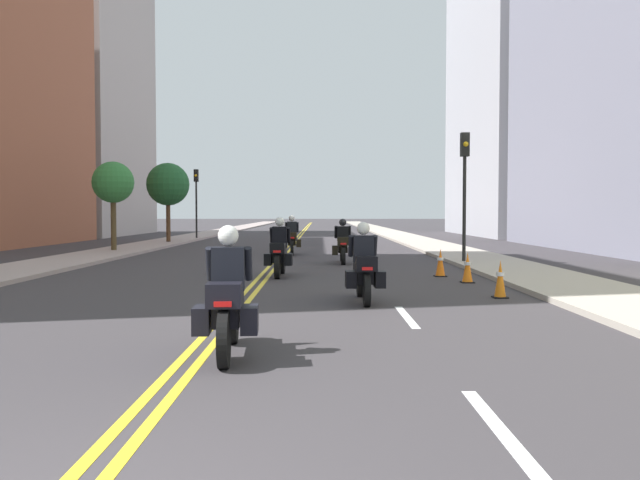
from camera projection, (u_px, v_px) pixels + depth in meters
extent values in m
plane|color=#363235|center=(301.00, 236.00, 51.46)|extent=(264.00, 264.00, 0.00)
cube|color=gray|center=(204.00, 235.00, 51.46)|extent=(2.70, 144.00, 0.12)
cube|color=#A99F92|center=(398.00, 235.00, 51.44)|extent=(2.70, 144.00, 0.12)
cube|color=yellow|center=(299.00, 236.00, 51.46)|extent=(0.12, 132.00, 0.01)
cube|color=yellow|center=(302.00, 236.00, 51.46)|extent=(0.12, 132.00, 0.01)
cube|color=silver|center=(502.00, 430.00, 5.49)|extent=(0.14, 2.40, 0.01)
cube|color=silver|center=(407.00, 317.00, 11.49)|extent=(0.14, 2.40, 0.01)
cube|color=silver|center=(378.00, 281.00, 17.48)|extent=(0.14, 2.40, 0.01)
cube|color=silver|center=(363.00, 263.00, 23.48)|extent=(0.14, 2.40, 0.01)
cube|color=silver|center=(355.00, 253.00, 29.47)|extent=(0.14, 2.40, 0.01)
cube|color=silver|center=(349.00, 246.00, 35.47)|extent=(0.14, 2.40, 0.01)
cube|color=silver|center=(345.00, 241.00, 41.46)|extent=(0.14, 2.40, 0.01)
cube|color=silver|center=(342.00, 238.00, 47.46)|extent=(0.14, 2.40, 0.01)
cube|color=silver|center=(340.00, 235.00, 53.45)|extent=(0.14, 2.40, 0.01)
cube|color=silver|center=(338.00, 232.00, 59.44)|extent=(0.14, 2.40, 0.01)
cube|color=#AFA29E|center=(84.00, 100.00, 52.48)|extent=(7.65, 15.26, 21.17)
cube|color=#2D3847|center=(36.00, 168.00, 52.71)|extent=(0.04, 12.82, 0.90)
cube|color=#2D3847|center=(34.00, 18.00, 52.23)|extent=(0.04, 12.82, 0.90)
cube|color=#A9A8B1|center=(528.00, 95.00, 52.44)|extent=(9.21, 18.55, 21.94)
cube|color=#2D3847|center=(586.00, 165.00, 52.66)|extent=(0.04, 15.58, 0.90)
cube|color=#2D3847|center=(587.00, 88.00, 52.41)|extent=(0.04, 15.58, 0.90)
cube|color=#2D3847|center=(588.00, 9.00, 52.16)|extent=(0.04, 15.58, 0.90)
cylinder|color=black|center=(234.00, 319.00, 9.16)|extent=(0.16, 0.68, 0.67)
cylinder|color=black|center=(225.00, 339.00, 7.67)|extent=(0.16, 0.68, 0.67)
cube|color=silver|center=(234.00, 293.00, 9.14)|extent=(0.16, 0.33, 0.04)
cube|color=black|center=(230.00, 306.00, 8.40)|extent=(0.39, 1.15, 0.40)
cube|color=black|center=(225.00, 295.00, 7.72)|extent=(0.42, 0.38, 0.28)
cube|color=red|center=(224.00, 304.00, 7.54)|extent=(0.20, 0.04, 0.06)
cube|color=black|center=(203.00, 320.00, 7.94)|extent=(0.23, 0.45, 0.32)
cube|color=black|center=(251.00, 319.00, 7.98)|extent=(0.23, 0.45, 0.32)
cube|color=#B2C1CC|center=(232.00, 272.00, 8.86)|extent=(0.37, 0.14, 0.36)
cube|color=black|center=(229.00, 269.00, 8.33)|extent=(0.41, 0.28, 0.54)
cylinder|color=black|center=(211.00, 264.00, 8.47)|extent=(0.12, 0.29, 0.45)
cylinder|color=black|center=(249.00, 264.00, 8.49)|extent=(0.12, 0.29, 0.45)
sphere|color=white|center=(229.00, 236.00, 8.35)|extent=(0.26, 0.26, 0.26)
cylinder|color=black|center=(361.00, 282.00, 14.21)|extent=(0.13, 0.63, 0.63)
cylinder|color=black|center=(368.00, 290.00, 12.70)|extent=(0.13, 0.63, 0.63)
cube|color=silver|center=(361.00, 266.00, 14.19)|extent=(0.15, 0.32, 0.04)
cube|color=black|center=(364.00, 272.00, 13.44)|extent=(0.35, 1.16, 0.40)
cube|color=black|center=(367.00, 264.00, 12.75)|extent=(0.41, 0.37, 0.28)
cube|color=red|center=(368.00, 269.00, 12.57)|extent=(0.20, 0.04, 0.06)
cube|color=black|center=(352.00, 279.00, 12.99)|extent=(0.21, 0.45, 0.32)
cube|color=black|center=(381.00, 279.00, 13.00)|extent=(0.21, 0.45, 0.32)
cube|color=#B2C1CC|center=(362.00, 252.00, 13.91)|extent=(0.36, 0.13, 0.36)
cube|color=black|center=(364.00, 249.00, 13.37)|extent=(0.41, 0.27, 0.54)
cylinder|color=black|center=(352.00, 246.00, 13.52)|extent=(0.11, 0.28, 0.45)
cylinder|color=black|center=(376.00, 246.00, 13.53)|extent=(0.11, 0.28, 0.45)
sphere|color=white|center=(364.00, 228.00, 13.39)|extent=(0.26, 0.26, 0.26)
cylinder|color=black|center=(283.00, 263.00, 19.55)|extent=(0.15, 0.65, 0.65)
cylinder|color=black|center=(278.00, 267.00, 18.01)|extent=(0.15, 0.65, 0.65)
cube|color=silver|center=(283.00, 251.00, 19.53)|extent=(0.15, 0.32, 0.04)
cube|color=black|center=(281.00, 255.00, 18.77)|extent=(0.35, 1.18, 0.40)
cube|color=black|center=(279.00, 248.00, 18.07)|extent=(0.41, 0.37, 0.28)
cube|color=red|center=(278.00, 252.00, 17.88)|extent=(0.20, 0.04, 0.06)
cube|color=black|center=(269.00, 259.00, 18.32)|extent=(0.21, 0.45, 0.32)
cube|color=black|center=(290.00, 259.00, 18.30)|extent=(0.21, 0.45, 0.32)
cube|color=#B2C1CC|center=(282.00, 240.00, 19.24)|extent=(0.36, 0.13, 0.36)
cube|color=black|center=(281.00, 237.00, 18.70)|extent=(0.41, 0.27, 0.59)
cylinder|color=black|center=(273.00, 235.00, 18.85)|extent=(0.11, 0.28, 0.45)
cylinder|color=black|center=(290.00, 235.00, 18.84)|extent=(0.11, 0.28, 0.45)
sphere|color=white|center=(281.00, 221.00, 18.71)|extent=(0.26, 0.26, 0.26)
cylinder|color=black|center=(343.00, 253.00, 24.45)|extent=(0.14, 0.60, 0.60)
cylinder|color=black|center=(344.00, 256.00, 22.84)|extent=(0.14, 0.60, 0.60)
cube|color=silver|center=(343.00, 244.00, 24.44)|extent=(0.14, 0.32, 0.04)
cube|color=black|center=(344.00, 247.00, 23.63)|extent=(0.33, 1.23, 0.40)
cube|color=black|center=(344.00, 241.00, 22.90)|extent=(0.40, 0.36, 0.28)
cube|color=red|center=(344.00, 244.00, 22.71)|extent=(0.20, 0.03, 0.06)
cube|color=black|center=(336.00, 250.00, 23.15)|extent=(0.20, 0.44, 0.32)
cube|color=black|center=(352.00, 250.00, 23.15)|extent=(0.20, 0.44, 0.32)
cube|color=#B2C1CC|center=(343.00, 235.00, 24.13)|extent=(0.36, 0.12, 0.36)
cube|color=black|center=(344.00, 234.00, 23.56)|extent=(0.40, 0.26, 0.52)
cylinder|color=black|center=(337.00, 232.00, 23.71)|extent=(0.10, 0.28, 0.45)
cylinder|color=black|center=(350.00, 232.00, 23.71)|extent=(0.10, 0.28, 0.45)
sphere|color=black|center=(344.00, 222.00, 23.58)|extent=(0.26, 0.26, 0.26)
cylinder|color=black|center=(293.00, 246.00, 29.24)|extent=(0.16, 0.66, 0.65)
cylinder|color=black|center=(293.00, 248.00, 27.61)|extent=(0.16, 0.66, 0.65)
cube|color=silver|center=(293.00, 238.00, 29.23)|extent=(0.15, 0.33, 0.04)
cube|color=black|center=(293.00, 240.00, 28.41)|extent=(0.37, 1.26, 0.40)
cube|color=black|center=(293.00, 236.00, 27.67)|extent=(0.41, 0.38, 0.28)
cube|color=red|center=(293.00, 238.00, 27.48)|extent=(0.20, 0.04, 0.06)
cube|color=black|center=(286.00, 243.00, 27.92)|extent=(0.22, 0.45, 0.32)
cube|color=black|center=(300.00, 243.00, 27.94)|extent=(0.22, 0.45, 0.32)
cube|color=#B2C1CC|center=(293.00, 231.00, 28.92)|extent=(0.36, 0.14, 0.36)
cube|color=black|center=(293.00, 229.00, 28.34)|extent=(0.41, 0.28, 0.59)
cylinder|color=black|center=(287.00, 227.00, 28.48)|extent=(0.11, 0.28, 0.45)
cylinder|color=black|center=(298.00, 227.00, 28.50)|extent=(0.11, 0.28, 0.45)
sphere|color=white|center=(293.00, 218.00, 28.36)|extent=(0.26, 0.26, 0.26)
cube|color=black|center=(441.00, 276.00, 18.69)|extent=(0.33, 0.33, 0.03)
cone|color=orange|center=(441.00, 262.00, 18.67)|extent=(0.26, 0.26, 0.75)
cylinder|color=white|center=(441.00, 259.00, 18.67)|extent=(0.18, 0.18, 0.08)
cube|color=black|center=(468.00, 282.00, 17.02)|extent=(0.32, 0.32, 0.03)
cone|color=orange|center=(469.00, 267.00, 17.00)|extent=(0.26, 0.26, 0.74)
cylinder|color=white|center=(469.00, 264.00, 17.00)|extent=(0.17, 0.17, 0.08)
cube|color=black|center=(501.00, 297.00, 14.00)|extent=(0.30, 0.30, 0.03)
cone|color=orange|center=(501.00, 278.00, 13.99)|extent=(0.24, 0.24, 0.76)
cylinder|color=white|center=(501.00, 274.00, 13.98)|extent=(0.16, 0.16, 0.08)
cylinder|color=black|center=(465.00, 210.00, 22.88)|extent=(0.12, 0.12, 3.74)
cube|color=black|center=(466.00, 145.00, 22.79)|extent=(0.28, 0.28, 0.80)
sphere|color=yellow|center=(467.00, 144.00, 22.64)|extent=(0.18, 0.18, 0.18)
cylinder|color=black|center=(197.00, 210.00, 43.66)|extent=(0.12, 0.12, 3.82)
cube|color=black|center=(197.00, 176.00, 43.57)|extent=(0.28, 0.28, 0.80)
sphere|color=yellow|center=(197.00, 175.00, 43.42)|extent=(0.18, 0.18, 0.18)
cylinder|color=#4F3421|center=(169.00, 221.00, 38.19)|extent=(0.24, 0.24, 2.54)
sphere|color=#21582C|center=(169.00, 184.00, 38.10)|extent=(2.42, 2.42, 2.42)
cylinder|color=#4D3C23|center=(115.00, 225.00, 29.74)|extent=(0.24, 0.24, 2.48)
sphere|color=#317638|center=(114.00, 182.00, 29.67)|extent=(1.83, 1.83, 1.83)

